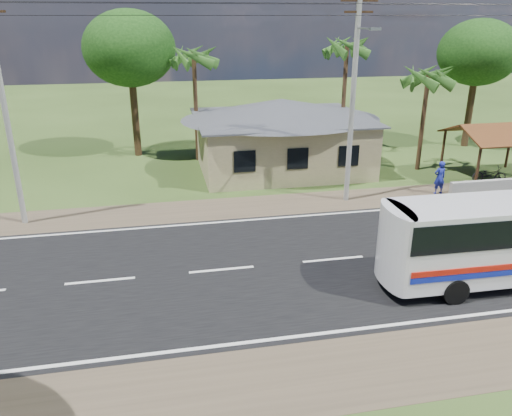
# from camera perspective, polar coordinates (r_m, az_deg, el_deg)

# --- Properties ---
(ground) EXTENTS (120.00, 120.00, 0.00)m
(ground) POSITION_cam_1_polar(r_m,az_deg,el_deg) (20.32, 8.80, -5.86)
(ground) COLOR #2A4017
(ground) RESTS_ON ground
(road) EXTENTS (120.00, 16.00, 0.03)m
(road) POSITION_cam_1_polar(r_m,az_deg,el_deg) (20.31, 8.80, -5.84)
(road) COLOR black
(road) RESTS_ON ground
(house) EXTENTS (12.40, 10.00, 5.00)m
(house) POSITION_cam_1_polar(r_m,az_deg,el_deg) (31.54, 2.85, 9.21)
(house) COLOR tan
(house) RESTS_ON ground
(waiting_shed) EXTENTS (5.20, 4.48, 3.35)m
(waiting_shed) POSITION_cam_1_polar(r_m,az_deg,el_deg) (32.69, 25.98, 7.70)
(waiting_shed) COLOR #372314
(waiting_shed) RESTS_ON ground
(concrete_barrier) EXTENTS (7.00, 0.30, 0.90)m
(concrete_barrier) POSITION_cam_1_polar(r_m,az_deg,el_deg) (30.43, 26.94, 2.19)
(concrete_barrier) COLOR #9E9E99
(concrete_barrier) RESTS_ON ground
(utility_poles) EXTENTS (32.80, 2.22, 11.00)m
(utility_poles) POSITION_cam_1_polar(r_m,az_deg,el_deg) (25.39, 10.37, 13.17)
(utility_poles) COLOR #9E9E99
(utility_poles) RESTS_ON ground
(palm_near) EXTENTS (2.80, 2.80, 6.70)m
(palm_near) POSITION_cam_1_polar(r_m,az_deg,el_deg) (32.39, 19.08, 13.94)
(palm_near) COLOR #47301E
(palm_near) RESTS_ON ground
(palm_mid) EXTENTS (2.80, 2.80, 8.20)m
(palm_mid) POSITION_cam_1_polar(r_m,az_deg,el_deg) (34.83, 10.35, 17.54)
(palm_mid) COLOR #47301E
(palm_mid) RESTS_ON ground
(palm_far) EXTENTS (2.80, 2.80, 7.70)m
(palm_far) POSITION_cam_1_polar(r_m,az_deg,el_deg) (33.13, -7.13, 16.71)
(palm_far) COLOR #47301E
(palm_far) RESTS_ON ground
(tree_behind_house) EXTENTS (6.00, 6.00, 9.61)m
(tree_behind_house) POSITION_cam_1_polar(r_m,az_deg,el_deg) (35.04, -14.27, 17.20)
(tree_behind_house) COLOR #47301E
(tree_behind_house) RESTS_ON ground
(tree_behind_shed) EXTENTS (5.60, 5.60, 9.02)m
(tree_behind_shed) POSITION_cam_1_polar(r_m,az_deg,el_deg) (39.97, 24.07, 15.87)
(tree_behind_shed) COLOR #47301E
(tree_behind_shed) RESTS_ON ground
(motorcycle) EXTENTS (2.01, 1.13, 1.00)m
(motorcycle) POSITION_cam_1_polar(r_m,az_deg,el_deg) (32.14, 25.10, 3.50)
(motorcycle) COLOR black
(motorcycle) RESTS_ON ground
(person) EXTENTS (0.70, 0.48, 1.84)m
(person) POSITION_cam_1_polar(r_m,az_deg,el_deg) (28.93, 20.25, 3.29)
(person) COLOR navy
(person) RESTS_ON ground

